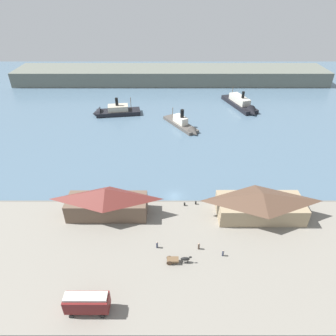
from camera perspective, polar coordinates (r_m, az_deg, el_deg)
name	(u,v)px	position (r m, az deg, el deg)	size (l,w,h in m)	color
ground_plane	(175,196)	(85.79, 1.28, -5.43)	(320.00, 320.00, 0.00)	slate
quay_promenade	(176,255)	(69.43, 1.61, -16.38)	(110.00, 36.00, 1.20)	gray
seawall_edge	(175,203)	(82.67, 1.33, -6.71)	(110.00, 0.80, 1.00)	#666159
ferry_shed_east_terminal	(107,202)	(77.05, -11.60, -6.32)	(20.55, 7.52, 8.12)	brown
ferry_shed_west_terminal	(261,204)	(79.04, 17.43, -6.65)	(21.96, 9.53, 7.14)	#998466
street_tram	(87,302)	(60.55, -15.23, -23.54)	(8.01, 2.97, 4.49)	maroon
horse_cart	(178,259)	(66.69, 1.95, -17.11)	(5.45, 1.52, 1.87)	brown
pedestrian_walking_east	(157,245)	(69.56, -2.05, -14.53)	(0.43, 0.43, 1.75)	#33384C
pedestrian_near_west_shed	(199,246)	(69.60, 5.98, -14.71)	(0.43, 0.43, 1.75)	#4C3D33
pedestrian_walking_west	(223,253)	(69.08, 10.55, -15.77)	(0.40, 0.40, 1.63)	#33384C
mooring_post_center_east	(196,203)	(81.26, 5.41, -6.65)	(0.44, 0.44, 0.90)	black
mooring_post_east	(185,204)	(80.58, 3.27, -6.94)	(0.44, 0.44, 0.90)	black
mooring_post_west	(301,204)	(88.28, 24.19, -6.25)	(0.44, 0.44, 0.90)	black
ferry_approaching_west	(243,105)	(148.82, 14.15, 11.64)	(14.39, 26.56, 9.95)	black
ferry_departing_north	(113,111)	(139.56, -10.46, 10.61)	(22.04, 9.46, 9.81)	black
ferry_moored_east	(184,125)	(124.45, 3.14, 8.22)	(15.34, 20.72, 9.07)	#514C47
far_headland	(172,75)	(183.97, 0.69, 17.40)	(180.00, 24.00, 8.00)	#60665B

